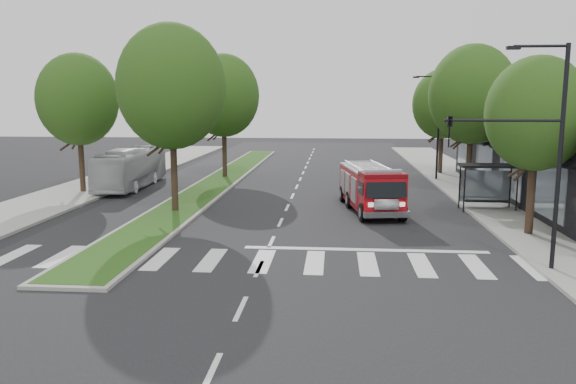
% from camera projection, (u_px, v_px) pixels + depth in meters
% --- Properties ---
extents(ground, '(140.00, 140.00, 0.00)m').
position_uv_depth(ground, '(271.00, 242.00, 24.43)').
color(ground, black).
rests_on(ground, ground).
extents(sidewalk_right, '(5.00, 80.00, 0.15)m').
position_uv_depth(sidewalk_right, '(500.00, 203.00, 33.22)').
color(sidewalk_right, gray).
rests_on(sidewalk_right, ground).
extents(sidewalk_left, '(5.00, 80.00, 0.15)m').
position_uv_depth(sidewalk_left, '(62.00, 197.00, 35.46)').
color(sidewalk_left, gray).
rests_on(sidewalk_left, ground).
extents(median, '(3.00, 50.00, 0.15)m').
position_uv_depth(median, '(220.00, 181.00, 42.62)').
color(median, gray).
rests_on(median, ground).
extents(bus_shelter, '(3.20, 1.60, 2.61)m').
position_uv_depth(bus_shelter, '(488.00, 174.00, 31.19)').
color(bus_shelter, black).
rests_on(bus_shelter, ground).
extents(tree_right_near, '(4.40, 4.40, 8.05)m').
position_uv_depth(tree_right_near, '(537.00, 114.00, 24.56)').
color(tree_right_near, black).
rests_on(tree_right_near, ground).
extents(tree_right_mid, '(5.60, 5.60, 9.72)m').
position_uv_depth(tree_right_mid, '(472.00, 95.00, 36.21)').
color(tree_right_mid, black).
rests_on(tree_right_mid, ground).
extents(tree_right_far, '(5.00, 5.00, 8.73)m').
position_uv_depth(tree_right_far, '(443.00, 104.00, 46.15)').
color(tree_right_far, black).
rests_on(tree_right_far, ground).
extents(tree_median_near, '(5.80, 5.80, 10.16)m').
position_uv_depth(tree_median_near, '(171.00, 87.00, 29.74)').
color(tree_median_near, black).
rests_on(tree_median_near, ground).
extents(tree_median_far, '(5.60, 5.60, 9.72)m').
position_uv_depth(tree_median_far, '(224.00, 96.00, 43.57)').
color(tree_median_far, black).
rests_on(tree_median_far, ground).
extents(tree_left_mid, '(5.20, 5.20, 9.16)m').
position_uv_depth(tree_left_mid, '(78.00, 100.00, 36.42)').
color(tree_left_mid, black).
rests_on(tree_left_mid, ground).
extents(streetlight_right_near, '(4.08, 0.22, 8.00)m').
position_uv_depth(streetlight_right_near, '(535.00, 142.00, 19.44)').
color(streetlight_right_near, black).
rests_on(streetlight_right_near, ground).
extents(streetlight_right_far, '(2.11, 0.20, 8.00)m').
position_uv_depth(streetlight_right_far, '(436.00, 122.00, 42.53)').
color(streetlight_right_far, black).
rests_on(streetlight_right_far, ground).
extents(fire_engine, '(3.46, 7.87, 2.64)m').
position_uv_depth(fire_engine, '(370.00, 188.00, 31.26)').
color(fire_engine, '#67050A').
rests_on(fire_engine, ground).
extents(city_bus, '(2.70, 10.01, 2.77)m').
position_uv_depth(city_bus, '(131.00, 168.00, 39.76)').
color(city_bus, '#B4B4B9').
rests_on(city_bus, ground).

